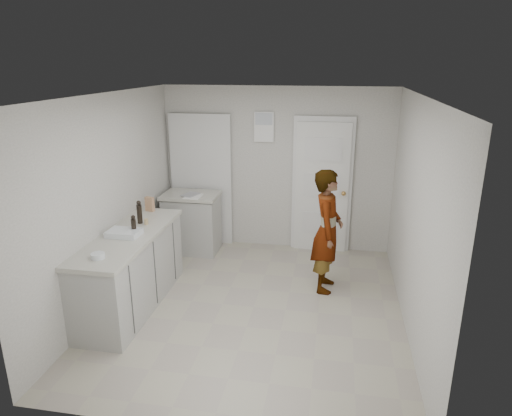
% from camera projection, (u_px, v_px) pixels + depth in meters
% --- Properties ---
extents(ground, '(4.00, 4.00, 0.00)m').
position_uv_depth(ground, '(254.00, 307.00, 5.52)').
color(ground, '#AFA993').
rests_on(ground, ground).
extents(room_shell, '(4.00, 4.00, 4.00)m').
position_uv_depth(room_shell, '(265.00, 184.00, 7.07)').
color(room_shell, '#ACAAA3').
rests_on(room_shell, ground).
extents(main_counter, '(0.64, 1.96, 0.93)m').
position_uv_depth(main_counter, '(131.00, 273.00, 5.45)').
color(main_counter, '#B8B8B3').
rests_on(main_counter, ground).
extents(side_counter, '(0.84, 0.61, 0.93)m').
position_uv_depth(side_counter, '(192.00, 225.00, 7.05)').
color(side_counter, '#B8B8B3').
rests_on(side_counter, ground).
extents(person, '(0.41, 0.60, 1.59)m').
position_uv_depth(person, '(327.00, 231.00, 5.75)').
color(person, silver).
rests_on(person, ground).
extents(cake_mix_box, '(0.13, 0.08, 0.19)m').
position_uv_depth(cake_mix_box, '(150.00, 204.00, 6.08)').
color(cake_mix_box, '#A57652').
rests_on(cake_mix_box, main_counter).
extents(spice_jar, '(0.05, 0.05, 0.07)m').
position_uv_depth(spice_jar, '(146.00, 222.00, 5.59)').
color(spice_jar, tan).
rests_on(spice_jar, main_counter).
extents(oil_cruet_a, '(0.06, 0.06, 0.23)m').
position_uv_depth(oil_cruet_a, '(134.00, 225.00, 5.27)').
color(oil_cruet_a, black).
rests_on(oil_cruet_a, main_counter).
extents(oil_cruet_b, '(0.06, 0.06, 0.29)m').
position_uv_depth(oil_cruet_b, '(139.00, 212.00, 5.61)').
color(oil_cruet_b, black).
rests_on(oil_cruet_b, main_counter).
extents(baking_dish, '(0.37, 0.27, 0.06)m').
position_uv_depth(baking_dish, '(124.00, 233.00, 5.24)').
color(baking_dish, silver).
rests_on(baking_dish, main_counter).
extents(egg_bowl, '(0.14, 0.14, 0.05)m').
position_uv_depth(egg_bowl, '(98.00, 256.00, 4.64)').
color(egg_bowl, silver).
rests_on(egg_bowl, main_counter).
extents(papers, '(0.23, 0.30, 0.01)m').
position_uv_depth(papers, '(193.00, 196.00, 6.75)').
color(papers, white).
rests_on(papers, side_counter).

